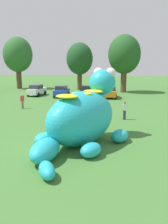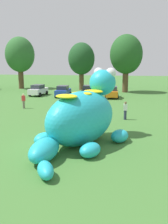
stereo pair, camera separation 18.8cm
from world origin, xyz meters
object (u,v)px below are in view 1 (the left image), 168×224
object	(u,v)px
car_black	(87,91)
car_blue	(62,91)
car_white	(37,90)
spectator_by_cars	(22,101)
spectator_mid_field	(124,111)
car_orange	(110,92)
giant_inflatable_creature	(82,117)

from	to	relation	value
car_black	car_blue	bearing A→B (deg)	-164.97
car_white	spectator_by_cars	xyz separation A→B (m)	(2.00, -10.87, -0.01)
car_black	spectator_mid_field	xyz separation A→B (m)	(5.61, -14.99, -0.01)
car_white	spectator_by_cars	bearing A→B (deg)	-79.58
car_blue	car_orange	world-z (taller)	same
car_blue	car_black	xyz separation A→B (m)	(3.73, 1.00, 0.00)
car_black	spectator_by_cars	size ratio (longest dim) A/B	2.44
spectator_mid_field	spectator_by_cars	bearing A→B (deg)	161.19
giant_inflatable_creature	car_orange	distance (m)	21.57
car_orange	spectator_mid_field	size ratio (longest dim) A/B	2.44
car_black	car_orange	xyz separation A→B (m)	(3.65, -0.99, 0.00)
car_white	car_black	distance (m)	7.96
car_orange	spectator_by_cars	bearing A→B (deg)	-133.69
giant_inflatable_creature	car_white	world-z (taller)	giant_inflatable_creature
car_blue	spectator_mid_field	distance (m)	16.82
car_white	car_orange	size ratio (longest dim) A/B	1.02
car_blue	car_orange	distance (m)	7.38
car_blue	spectator_by_cars	size ratio (longest dim) A/B	2.41
giant_inflatable_creature	spectator_by_cars	world-z (taller)	giant_inflatable_creature
spectator_by_cars	car_orange	bearing A→B (deg)	46.31
car_blue	spectator_mid_field	bearing A→B (deg)	-56.28
car_orange	spectator_by_cars	distance (m)	13.91
car_black	car_orange	world-z (taller)	same
car_blue	spectator_mid_field	world-z (taller)	car_blue
giant_inflatable_creature	car_blue	size ratio (longest dim) A/B	2.38
car_black	spectator_by_cars	distance (m)	12.55
car_blue	car_black	bearing A→B (deg)	15.03
spectator_mid_field	spectator_by_cars	distance (m)	12.22
car_blue	spectator_by_cars	distance (m)	10.29
giant_inflatable_creature	car_orange	xyz separation A→B (m)	(0.90, 21.53, -0.94)
car_white	car_blue	bearing A→B (deg)	-11.04
car_orange	giant_inflatable_creature	bearing A→B (deg)	-92.39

